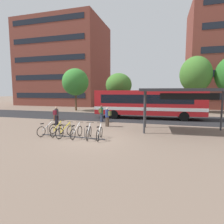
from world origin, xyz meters
TOP-DOWN VIEW (x-y plane):
  - ground at (0.00, 0.00)m, footprint 200.00×200.00m
  - bus_lane_asphalt at (0.00, 10.26)m, footprint 80.00×7.20m
  - city_bus at (2.65, 10.26)m, footprint 12.12×3.09m
  - bike_rack at (-1.60, 0.07)m, footprint 4.74×0.23m
  - parked_bicycle_white_0 at (-3.55, 0.13)m, footprint 0.63×1.68m
  - parked_bicycle_yellow_1 at (-2.80, 0.22)m, footprint 0.52×1.72m
  - parked_bicycle_yellow_2 at (-2.05, -0.03)m, footprint 0.59×1.69m
  - parked_bicycle_white_3 at (-1.24, 0.03)m, footprint 0.52×1.72m
  - parked_bicycle_silver_4 at (-0.37, 0.08)m, footprint 0.55×1.70m
  - parked_bicycle_white_5 at (0.36, 0.10)m, footprint 0.52×1.72m
  - transit_shelter at (5.83, 3.88)m, footprint 6.89×3.57m
  - commuter_olive_pack_0 at (-0.41, 4.35)m, footprint 0.58×0.42m
  - commuter_maroon_pack_1 at (-5.16, 3.78)m, footprint 0.34×0.52m
  - commuter_olive_pack_2 at (-1.74, 6.51)m, footprint 0.39×0.56m
  - trash_bin at (-6.85, 6.34)m, footprint 0.55×0.55m
  - street_tree_0 at (-9.49, 16.17)m, footprint 4.22×4.22m
  - street_tree_1 at (-2.05, 15.08)m, footprint 3.74×3.74m
  - street_tree_2 at (8.68, 18.68)m, footprint 4.49×4.49m
  - building_left_wing at (-18.97, 29.49)m, footprint 18.87×13.81m

SIDE VIEW (x-z plane):
  - ground at x=0.00m, z-range 0.00..0.00m
  - bus_lane_asphalt at x=0.00m, z-range 0.00..0.01m
  - bike_rack at x=-1.60m, z-range -0.26..0.44m
  - parked_bicycle_white_0 at x=-3.55m, z-range -0.11..0.88m
  - parked_bicycle_yellow_1 at x=-2.80m, z-range -0.11..0.88m
  - parked_bicycle_yellow_2 at x=-2.05m, z-range -0.11..0.88m
  - parked_bicycle_white_3 at x=-1.24m, z-range -0.11..0.88m
  - parked_bicycle_silver_4 at x=-0.37m, z-range -0.11..0.88m
  - parked_bicycle_white_5 at x=0.36m, z-range -0.11..0.88m
  - trash_bin at x=-6.85m, z-range 0.00..1.03m
  - commuter_olive_pack_2 at x=-1.74m, z-range 0.12..1.79m
  - commuter_maroon_pack_1 at x=-5.16m, z-range 0.13..1.82m
  - commuter_olive_pack_0 at x=-0.41m, z-range 0.13..1.82m
  - city_bus at x=2.65m, z-range 0.18..3.38m
  - transit_shelter at x=5.83m, z-range 1.44..4.72m
  - street_tree_1 at x=-2.05m, z-range 1.15..6.87m
  - street_tree_0 at x=-9.49m, z-range 1.21..7.99m
  - street_tree_2 at x=8.68m, z-range 1.46..9.67m
  - building_left_wing at x=-18.97m, z-range 0.00..19.02m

